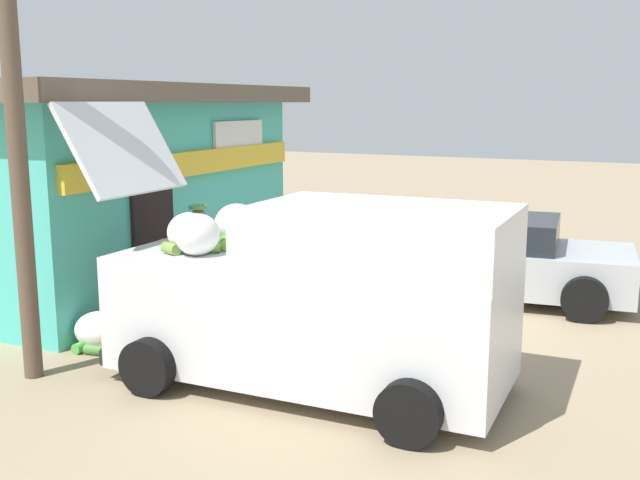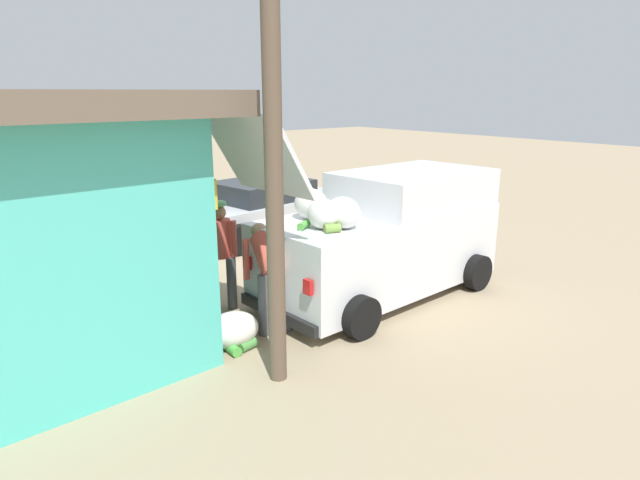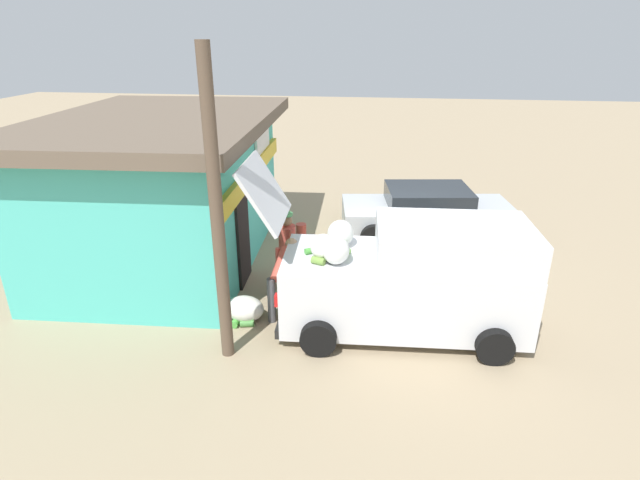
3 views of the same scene
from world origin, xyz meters
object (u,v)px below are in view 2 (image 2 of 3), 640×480
Objects in this scene: delivery_van at (385,235)px; vendor_standing at (220,248)px; paint_bucket at (144,257)px; unloaded_banana_pile at (233,331)px; parked_sedan at (263,208)px; customer_bending at (269,267)px.

vendor_standing is at bearing 64.47° from delivery_van.
delivery_van is 4.72m from paint_bucket.
vendor_standing is at bearing -176.10° from paint_bucket.
delivery_van reaches higher than unloaded_banana_pile.
parked_sedan reaches higher than unloaded_banana_pile.
delivery_van is 6.54× the size of unloaded_banana_pile.
vendor_standing is 1.15× the size of customer_bending.
customer_bending is at bearing -171.96° from vendor_standing.
vendor_standing is at bearing -23.70° from unloaded_banana_pile.
delivery_van reaches higher than parked_sedan.
delivery_van is 2.65m from vendor_standing.
parked_sedan is at bearing -32.06° from customer_bending.
unloaded_banana_pile reaches higher than paint_bucket.
parked_sedan is at bearing -36.97° from unloaded_banana_pile.
customer_bending is (-1.09, -0.15, -0.05)m from vendor_standing.
unloaded_banana_pile is at bearing 92.89° from delivery_van.
customer_bending reaches higher than parked_sedan.
vendor_standing reaches higher than unloaded_banana_pile.
unloaded_banana_pile is at bearing 174.59° from paint_bucket.
customer_bending reaches higher than unloaded_banana_pile.
vendor_standing is at bearing 138.95° from parked_sedan.
paint_bucket is (4.03, -0.38, -0.02)m from unloaded_banana_pile.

